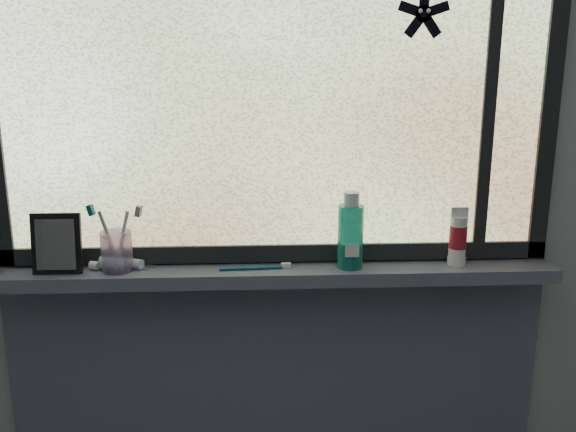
{
  "coord_description": "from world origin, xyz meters",
  "views": [
    {
      "loc": [
        -0.05,
        -0.51,
        1.63
      ],
      "look_at": [
        0.02,
        1.05,
        1.22
      ],
      "focal_mm": 40.0,
      "sensor_mm": 36.0,
      "label": 1
    }
  ],
  "objects_px": {
    "vanity_mirror": "(57,243)",
    "cream_tube": "(458,234)",
    "mouthwash_bottle": "(351,230)",
    "toothbrush_cup": "(117,251)"
  },
  "relations": [
    {
      "from": "toothbrush_cup",
      "to": "mouthwash_bottle",
      "type": "height_order",
      "value": "mouthwash_bottle"
    },
    {
      "from": "vanity_mirror",
      "to": "mouthwash_bottle",
      "type": "distance_m",
      "value": 0.82
    },
    {
      "from": "cream_tube",
      "to": "vanity_mirror",
      "type": "bearing_deg",
      "value": -179.31
    },
    {
      "from": "vanity_mirror",
      "to": "cream_tube",
      "type": "xyz_separation_m",
      "value": [
        1.14,
        0.01,
        0.01
      ]
    },
    {
      "from": "cream_tube",
      "to": "mouthwash_bottle",
      "type": "bearing_deg",
      "value": -178.03
    },
    {
      "from": "vanity_mirror",
      "to": "cream_tube",
      "type": "bearing_deg",
      "value": 0.9
    },
    {
      "from": "toothbrush_cup",
      "to": "vanity_mirror",
      "type": "bearing_deg",
      "value": -176.86
    },
    {
      "from": "toothbrush_cup",
      "to": "cream_tube",
      "type": "distance_m",
      "value": 0.98
    },
    {
      "from": "mouthwash_bottle",
      "to": "cream_tube",
      "type": "distance_m",
      "value": 0.32
    },
    {
      "from": "toothbrush_cup",
      "to": "cream_tube",
      "type": "height_order",
      "value": "cream_tube"
    }
  ]
}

